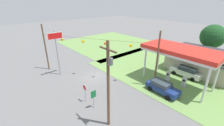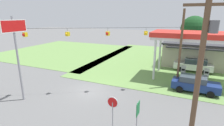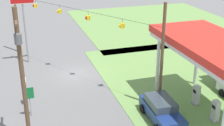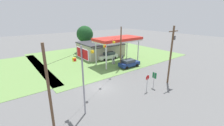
{
  "view_description": "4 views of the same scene",
  "coord_description": "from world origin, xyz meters",
  "px_view_note": "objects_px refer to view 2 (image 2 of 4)",
  "views": [
    {
      "loc": [
        19.2,
        -12.82,
        12.11
      ],
      "look_at": [
        2.34,
        1.68,
        2.81
      ],
      "focal_mm": 24.0,
      "sensor_mm": 36.0,
      "label": 1
    },
    {
      "loc": [
        9.14,
        -14.74,
        7.8
      ],
      "look_at": [
        1.8,
        1.73,
        2.84
      ],
      "focal_mm": 28.0,
      "sensor_mm": 36.0,
      "label": 2
    },
    {
      "loc": [
        27.99,
        -5.23,
        12.77
      ],
      "look_at": [
        3.65,
        2.56,
        2.3
      ],
      "focal_mm": 50.0,
      "sensor_mm": 36.0,
      "label": 3
    },
    {
      "loc": [
        -11.05,
        -17.44,
        10.44
      ],
      "look_at": [
        5.01,
        3.55,
        2.09
      ],
      "focal_mm": 24.0,
      "sensor_mm": 36.0,
      "label": 4
    }
  ],
  "objects_px": {
    "stop_sign_overhead": "(16,42)",
    "tree_behind_station": "(194,29)",
    "car_at_pumps_rear": "(194,65)",
    "gas_station_store": "(200,53)",
    "gas_station_canopy": "(199,37)",
    "car_at_pumps_front": "(195,84)",
    "fuel_pump_far": "(206,75)",
    "route_sign": "(138,112)",
    "utility_pole_main": "(200,70)",
    "fuel_pump_near": "(183,72)",
    "stop_sign_roadside": "(113,106)"
  },
  "relations": [
    {
      "from": "gas_station_store",
      "to": "utility_pole_main",
      "type": "height_order",
      "value": "utility_pole_main"
    },
    {
      "from": "fuel_pump_near",
      "to": "car_at_pumps_rear",
      "type": "xyz_separation_m",
      "value": [
        1.23,
        3.76,
        0.17
      ]
    },
    {
      "from": "car_at_pumps_rear",
      "to": "stop_sign_overhead",
      "type": "relative_size",
      "value": 0.67
    },
    {
      "from": "stop_sign_roadside",
      "to": "car_at_pumps_front",
      "type": "bearing_deg",
      "value": -119.71
    },
    {
      "from": "fuel_pump_far",
      "to": "tree_behind_station",
      "type": "distance_m",
      "value": 15.46
    },
    {
      "from": "stop_sign_overhead",
      "to": "fuel_pump_far",
      "type": "bearing_deg",
      "value": 37.47
    },
    {
      "from": "fuel_pump_near",
      "to": "fuel_pump_far",
      "type": "distance_m",
      "value": 2.6
    },
    {
      "from": "utility_pole_main",
      "to": "fuel_pump_near",
      "type": "bearing_deg",
      "value": 94.26
    },
    {
      "from": "fuel_pump_near",
      "to": "utility_pole_main",
      "type": "distance_m",
      "value": 13.95
    },
    {
      "from": "fuel_pump_far",
      "to": "stop_sign_roadside",
      "type": "distance_m",
      "value": 14.64
    },
    {
      "from": "gas_station_store",
      "to": "utility_pole_main",
      "type": "distance_m",
      "value": 21.6
    },
    {
      "from": "car_at_pumps_front",
      "to": "stop_sign_roadside",
      "type": "distance_m",
      "value": 10.72
    },
    {
      "from": "car_at_pumps_front",
      "to": "stop_sign_roadside",
      "type": "relative_size",
      "value": 1.87
    },
    {
      "from": "stop_sign_overhead",
      "to": "route_sign",
      "type": "xyz_separation_m",
      "value": [
        11.26,
        -0.55,
        -3.82
      ]
    },
    {
      "from": "fuel_pump_near",
      "to": "tree_behind_station",
      "type": "height_order",
      "value": "tree_behind_station"
    },
    {
      "from": "stop_sign_overhead",
      "to": "route_sign",
      "type": "relative_size",
      "value": 3.22
    },
    {
      "from": "gas_station_canopy",
      "to": "route_sign",
      "type": "xyz_separation_m",
      "value": [
        -3.57,
        -12.91,
        -3.64
      ]
    },
    {
      "from": "fuel_pump_far",
      "to": "gas_station_canopy",
      "type": "bearing_deg",
      "value": 179.93
    },
    {
      "from": "car_at_pumps_front",
      "to": "route_sign",
      "type": "bearing_deg",
      "value": -109.2
    },
    {
      "from": "utility_pole_main",
      "to": "fuel_pump_far",
      "type": "bearing_deg",
      "value": 83.04
    },
    {
      "from": "car_at_pumps_rear",
      "to": "stop_sign_roadside",
      "type": "xyz_separation_m",
      "value": [
        -5.22,
        -16.79,
        0.85
      ]
    },
    {
      "from": "car_at_pumps_rear",
      "to": "fuel_pump_near",
      "type": "bearing_deg",
      "value": 72.89
    },
    {
      "from": "gas_station_store",
      "to": "fuel_pump_near",
      "type": "relative_size",
      "value": 6.59
    },
    {
      "from": "car_at_pumps_front",
      "to": "stop_sign_overhead",
      "type": "height_order",
      "value": "stop_sign_overhead"
    },
    {
      "from": "gas_station_canopy",
      "to": "car_at_pumps_front",
      "type": "distance_m",
      "value": 5.83
    },
    {
      "from": "gas_station_canopy",
      "to": "utility_pole_main",
      "type": "distance_m",
      "value": 13.24
    },
    {
      "from": "car_at_pumps_rear",
      "to": "car_at_pumps_front",
      "type": "bearing_deg",
      "value": 91.51
    },
    {
      "from": "fuel_pump_far",
      "to": "tree_behind_station",
      "type": "bearing_deg",
      "value": 96.96
    },
    {
      "from": "fuel_pump_far",
      "to": "car_at_pumps_front",
      "type": "distance_m",
      "value": 3.97
    },
    {
      "from": "tree_behind_station",
      "to": "car_at_pumps_rear",
      "type": "bearing_deg",
      "value": -87.81
    },
    {
      "from": "fuel_pump_far",
      "to": "fuel_pump_near",
      "type": "bearing_deg",
      "value": 180.0
    },
    {
      "from": "fuel_pump_near",
      "to": "car_at_pumps_rear",
      "type": "distance_m",
      "value": 3.96
    },
    {
      "from": "gas_station_store",
      "to": "gas_station_canopy",
      "type": "bearing_deg",
      "value": -95.32
    },
    {
      "from": "car_at_pumps_front",
      "to": "stop_sign_roadside",
      "type": "bearing_deg",
      "value": -117.63
    },
    {
      "from": "gas_station_canopy",
      "to": "car_at_pumps_rear",
      "type": "distance_m",
      "value": 5.77
    },
    {
      "from": "car_at_pumps_front",
      "to": "fuel_pump_far",
      "type": "bearing_deg",
      "value": 72.91
    },
    {
      "from": "gas_station_canopy",
      "to": "gas_station_store",
      "type": "distance_m",
      "value": 8.84
    },
    {
      "from": "fuel_pump_near",
      "to": "utility_pole_main",
      "type": "bearing_deg",
      "value": -85.74
    },
    {
      "from": "route_sign",
      "to": "utility_pole_main",
      "type": "height_order",
      "value": "utility_pole_main"
    },
    {
      "from": "tree_behind_station",
      "to": "route_sign",
      "type": "bearing_deg",
      "value": -96.36
    },
    {
      "from": "gas_station_canopy",
      "to": "stop_sign_roadside",
      "type": "bearing_deg",
      "value": -112.12
    },
    {
      "from": "fuel_pump_near",
      "to": "gas_station_store",
      "type": "bearing_deg",
      "value": 75.77
    },
    {
      "from": "gas_station_store",
      "to": "fuel_pump_near",
      "type": "height_order",
      "value": "gas_station_store"
    },
    {
      "from": "route_sign",
      "to": "tree_behind_station",
      "type": "relative_size",
      "value": 0.31
    },
    {
      "from": "stop_sign_overhead",
      "to": "car_at_pumps_front",
      "type": "bearing_deg",
      "value": 30.15
    },
    {
      "from": "tree_behind_station",
      "to": "stop_sign_overhead",
      "type": "bearing_deg",
      "value": -117.92
    },
    {
      "from": "gas_station_store",
      "to": "car_at_pumps_rear",
      "type": "relative_size",
      "value": 2.14
    },
    {
      "from": "gas_station_store",
      "to": "tree_behind_station",
      "type": "relative_size",
      "value": 1.43
    },
    {
      "from": "tree_behind_station",
      "to": "gas_station_canopy",
      "type": "bearing_deg",
      "value": -88.08
    },
    {
      "from": "stop_sign_overhead",
      "to": "tree_behind_station",
      "type": "distance_m",
      "value": 30.61
    }
  ]
}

